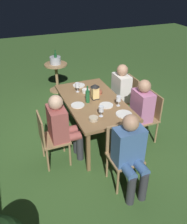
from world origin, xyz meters
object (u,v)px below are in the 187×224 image
person_in_rust (62,126)px  chair_side_left_a (148,115)px  green_bottle_on_table (88,96)px  chair_side_right_a (50,137)px  plate_c (79,85)px  wine_glass_c (101,109)px  dining_table (94,103)px  wine_glass_a (119,99)px  wine_glass_b (77,86)px  plate_b (124,114)px  plate_d (78,105)px  lantern_centerpiece (95,91)px  person_in_blue (131,152)px  side_table (56,73)px  person_in_cream (118,91)px  ice_bucket (55,60)px  bowl_bread (94,119)px  plate_a (106,105)px  bowl_salad (99,92)px  chair_head_near (123,152)px  bowl_olives (86,91)px  chair_side_left_b (127,96)px

person_in_rust → chair_side_left_a: bearing=-90.0°
chair_side_left_a → green_bottle_on_table: green_bottle_on_table is taller
chair_side_right_a → plate_c: size_ratio=3.90×
green_bottle_on_table → wine_glass_c: 0.48m
dining_table → wine_glass_a: size_ratio=9.79×
wine_glass_b → plate_b: (-0.99, -0.40, -0.11)m
wine_glass_a → plate_d: wine_glass_a is taller
chair_side_left_a → chair_side_right_a: bearing=90.0°
chair_side_left_a → lantern_centerpiece: lantern_centerpiece is taller
wine_glass_a → plate_b: 0.30m
person_in_blue → plate_b: size_ratio=4.66×
chair_side_right_a → lantern_centerpiece: lantern_centerpiece is taller
dining_table → side_table: size_ratio=2.40×
person_in_cream → green_bottle_on_table: size_ratio=3.96×
ice_bucket → bowl_bread: bearing=177.7°
person_in_blue → lantern_centerpiece: bearing=-2.1°
plate_a → green_bottle_on_table: bearing=46.9°
person_in_blue → ice_bucket: 3.40m
plate_a → plate_c: same height
chair_side_right_a → bowl_salad: chair_side_right_a is taller
person_in_blue → plate_c: (1.91, 0.04, 0.12)m
plate_a → wine_glass_c: bearing=142.3°
chair_side_left_a → plate_d: 1.21m
bowl_salad → chair_side_right_a: bearing=119.5°
wine_glass_b → plate_c: size_ratio=0.76×
side_table → ice_bucket: size_ratio=2.01×
wine_glass_c → bowl_salad: 0.76m
dining_table → bowl_bread: (-0.56, 0.22, 0.08)m
chair_head_near → plate_c: bearing=1.3°
wine_glass_c → bowl_salad: (0.71, -0.26, -0.09)m
green_bottle_on_table → side_table: 2.18m
person_in_cream → plate_c: bearing=68.6°
person_in_blue → bowl_bread: 0.76m
chair_side_right_a → wine_glass_c: size_ratio=5.15×
plate_c → bowl_olives: (-0.31, -0.03, 0.02)m
plate_c → bowl_salad: (-0.43, -0.22, 0.02)m
bowl_bread → chair_side_left_b: bearing=-48.9°
chair_side_right_a → lantern_centerpiece: 1.07m
chair_side_left_b → wine_glass_c: (-0.87, 0.92, 0.38)m
person_in_rust → wine_glass_b: 0.96m
plate_a → ice_bucket: 2.38m
wine_glass_a → plate_d: size_ratio=0.78×
person_in_cream → plate_d: size_ratio=5.31×
chair_side_left_b → wine_glass_b: bearing=87.7°
dining_table → chair_side_right_a: bearing=113.8°
person_in_blue → chair_head_near: bearing=-0.0°
chair_side_right_a → chair_side_left_a: bearing=-90.0°
wine_glass_b → bowl_bread: 0.98m
side_table → plate_b: bearing=-172.1°
wine_glass_b → plate_d: (-0.48, 0.16, -0.11)m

